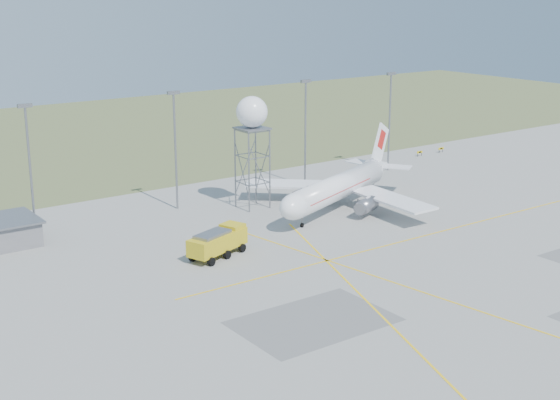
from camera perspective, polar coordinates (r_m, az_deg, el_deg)
ground at (r=95.27m, az=17.87°, el=-8.54°), size 400.00×400.00×0.00m
grass_strip at (r=206.65m, az=-14.93°, el=4.44°), size 400.00×120.00×0.03m
mast_a at (r=124.43m, az=-17.86°, el=2.88°), size 2.20×0.50×20.50m
mast_b at (r=133.98m, az=-7.68°, el=4.34°), size 2.20×0.50×20.50m
mast_c at (r=148.99m, az=1.87°, el=5.58°), size 2.20×0.50×20.50m
mast_d at (r=163.21m, az=8.04°, el=6.30°), size 2.20×0.50×20.50m
taxi_sign_near at (r=180.25m, az=10.18°, el=3.45°), size 1.60×0.17×1.20m
taxi_sign_far at (r=185.27m, az=11.70°, el=3.69°), size 1.60×0.17×1.20m
airliner_main at (r=134.56m, az=4.32°, el=0.93°), size 36.42×34.11×12.87m
radar_tower at (r=133.94m, az=-2.05°, el=3.97°), size 5.39×5.39×19.51m
fire_truck at (r=111.89m, az=-4.50°, el=-3.17°), size 10.49×6.59×3.98m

